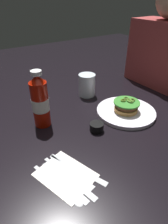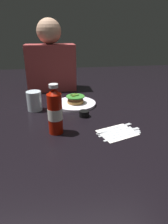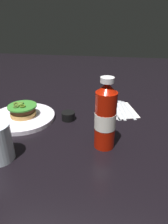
# 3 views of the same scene
# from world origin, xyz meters

# --- Properties ---
(ground_plane) EXTENTS (3.00, 3.00, 0.00)m
(ground_plane) POSITION_xyz_m (0.00, 0.00, 0.00)
(ground_plane) COLOR black
(dinner_plate) EXTENTS (0.27, 0.27, 0.02)m
(dinner_plate) POSITION_xyz_m (0.02, 0.13, 0.01)
(dinner_plate) COLOR white
(dinner_plate) RESTS_ON ground_plane
(burger_sandwich) EXTENTS (0.12, 0.12, 0.05)m
(burger_sandwich) POSITION_xyz_m (0.03, 0.12, 0.04)
(burger_sandwich) COLOR tan
(burger_sandwich) RESTS_ON dinner_plate
(ketchup_bottle) EXTENTS (0.07, 0.07, 0.24)m
(ketchup_bottle) POSITION_xyz_m (-0.11, -0.23, 0.11)
(ketchup_bottle) COLOR #A61405
(ketchup_bottle) RESTS_ON ground_plane
(water_glass) EXTENTS (0.09, 0.09, 0.12)m
(water_glass) POSITION_xyz_m (-0.23, 0.08, 0.06)
(water_glass) COLOR silver
(water_glass) RESTS_ON ground_plane
(condiment_cup) EXTENTS (0.06, 0.06, 0.03)m
(condiment_cup) POSITION_xyz_m (0.05, -0.06, 0.02)
(condiment_cup) COLOR black
(condiment_cup) RESTS_ON ground_plane
(napkin) EXTENTS (0.20, 0.18, 0.00)m
(napkin) POSITION_xyz_m (0.18, -0.28, 0.00)
(napkin) COLOR white
(napkin) RESTS_ON ground_plane
(spoon_utensil) EXTENTS (0.20, 0.07, 0.00)m
(spoon_utensil) POSITION_xyz_m (0.22, -0.31, 0.00)
(spoon_utensil) COLOR silver
(spoon_utensil) RESTS_ON napkin
(butter_knife) EXTENTS (0.20, 0.05, 0.00)m
(butter_knife) POSITION_xyz_m (0.21, -0.29, 0.00)
(butter_knife) COLOR silver
(butter_knife) RESTS_ON napkin
(table_knife) EXTENTS (0.22, 0.07, 0.00)m
(table_knife) POSITION_xyz_m (0.20, -0.27, 0.00)
(table_knife) COLOR silver
(table_knife) RESTS_ON napkin
(fork_utensil) EXTENTS (0.19, 0.06, 0.00)m
(fork_utensil) POSITION_xyz_m (0.19, -0.25, 0.00)
(fork_utensil) COLOR silver
(fork_utensil) RESTS_ON napkin
(steak_knife) EXTENTS (0.20, 0.10, 0.00)m
(steak_knife) POSITION_xyz_m (0.19, -0.23, 0.00)
(steak_knife) COLOR silver
(steak_knife) RESTS_ON napkin
(diner_person) EXTENTS (0.38, 0.19, 0.54)m
(diner_person) POSITION_xyz_m (-0.12, 0.53, 0.23)
(diner_person) COLOR #933535
(diner_person) RESTS_ON ground_plane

